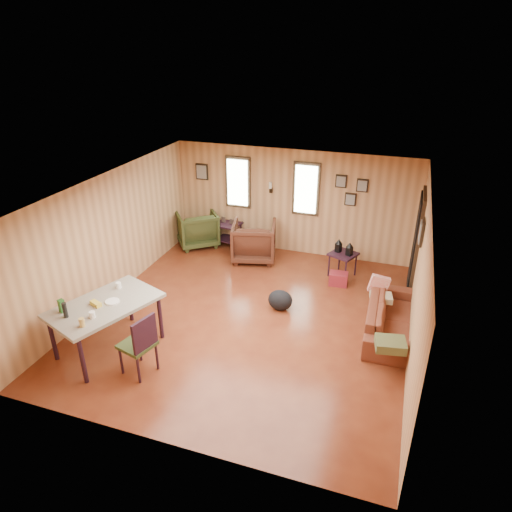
{
  "coord_description": "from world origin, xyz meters",
  "views": [
    {
      "loc": [
        2.33,
        -6.54,
        4.61
      ],
      "look_at": [
        0.0,
        0.4,
        1.05
      ],
      "focal_mm": 32.0,
      "sensor_mm": 36.0,
      "label": 1
    }
  ],
  "objects": [
    {
      "name": "room",
      "position": [
        0.17,
        0.27,
        1.21
      ],
      "size": [
        5.54,
        6.04,
        2.44
      ],
      "color": "brown",
      "rests_on": "ground"
    },
    {
      "name": "sofa",
      "position": [
        2.42,
        0.36,
        0.38
      ],
      "size": [
        0.6,
        1.94,
        0.76
      ],
      "primitive_type": "imported",
      "rotation": [
        0.0,
        0.0,
        1.59
      ],
      "color": "brown",
      "rests_on": "ground"
    },
    {
      "name": "recliner_brown",
      "position": [
        -0.69,
        2.29,
        0.48
      ],
      "size": [
        1.13,
        1.08,
        0.97
      ],
      "primitive_type": "imported",
      "rotation": [
        0.0,
        0.0,
        3.39
      ],
      "color": "#442114",
      "rests_on": "ground"
    },
    {
      "name": "recliner_green",
      "position": [
        -2.24,
        2.6,
        0.46
      ],
      "size": [
        1.23,
        1.22,
        0.93
      ],
      "primitive_type": "imported",
      "rotation": [
        0.0,
        0.0,
        -2.48
      ],
      "color": "#37411D",
      "rests_on": "ground"
    },
    {
      "name": "end_table",
      "position": [
        -1.51,
        2.78,
        0.4
      ],
      "size": [
        0.65,
        0.61,
        0.72
      ],
      "rotation": [
        0.0,
        0.0,
        -0.18
      ],
      "color": "black",
      "rests_on": "ground"
    },
    {
      "name": "side_table",
      "position": [
        1.34,
        2.13,
        0.55
      ],
      "size": [
        0.66,
        0.66,
        0.8
      ],
      "rotation": [
        0.0,
        0.0,
        -0.4
      ],
      "color": "black",
      "rests_on": "ground"
    },
    {
      "name": "cooler",
      "position": [
        1.33,
        1.72,
        0.13
      ],
      "size": [
        0.39,
        0.29,
        0.26
      ],
      "rotation": [
        0.0,
        0.0,
        0.07
      ],
      "color": "maroon",
      "rests_on": "ground"
    },
    {
      "name": "backpack",
      "position": [
        0.46,
        0.44,
        0.2
      ],
      "size": [
        0.5,
        0.4,
        0.39
      ],
      "rotation": [
        0.0,
        0.0,
        0.15
      ],
      "color": "black",
      "rests_on": "ground"
    },
    {
      "name": "sofa_pillows",
      "position": [
        2.33,
        0.04,
        0.51
      ],
      "size": [
        0.76,
        1.91,
        0.39
      ],
      "rotation": [
        0.0,
        0.0,
        0.18
      ],
      "color": "#494F2C",
      "rests_on": "sofa"
    },
    {
      "name": "dining_table",
      "position": [
        -1.84,
        -1.57,
        0.77
      ],
      "size": [
        1.51,
        1.9,
        1.08
      ],
      "rotation": [
        0.0,
        0.0,
        -0.37
      ],
      "color": "gray",
      "rests_on": "ground"
    },
    {
      "name": "dining_chair",
      "position": [
        -1.0,
        -1.93,
        0.57
      ],
      "size": [
        0.56,
        0.56,
        1.01
      ],
      "rotation": [
        0.0,
        0.0,
        -0.27
      ],
      "color": "#37411D",
      "rests_on": "ground"
    }
  ]
}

